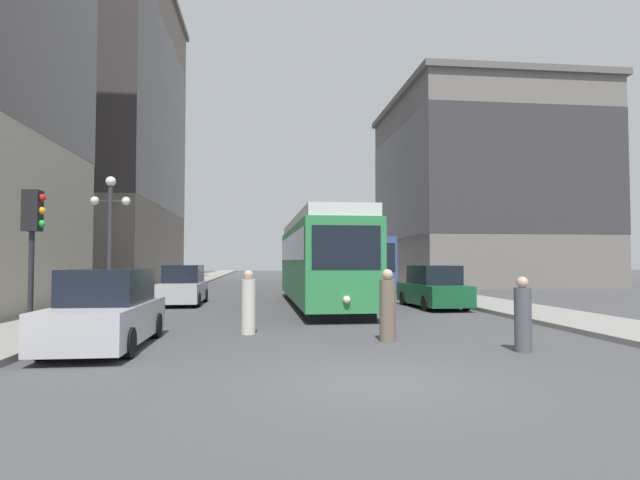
{
  "coord_description": "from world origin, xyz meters",
  "views": [
    {
      "loc": [
        -1.91,
        -8.59,
        2.01
      ],
      "look_at": [
        0.21,
        10.02,
        2.77
      ],
      "focal_mm": 29.25,
      "sensor_mm": 36.0,
      "label": 1
    }
  ],
  "objects_px": {
    "pedestrian_crossing_near": "(388,308)",
    "traffic_light_near_left": "(33,225)",
    "streetcar": "(319,259)",
    "parked_car_left_mid": "(107,311)",
    "lamp_post_left_near": "(110,222)",
    "pedestrian_on_sidewalk": "(248,304)",
    "parked_car_right_far": "(433,288)",
    "parked_car_left_near": "(183,286)",
    "transit_bus": "(353,262)",
    "pedestrian_crossing_far": "(523,317)"
  },
  "relations": [
    {
      "from": "pedestrian_on_sidewalk",
      "to": "parked_car_right_far",
      "type": "bearing_deg",
      "value": 8.3
    },
    {
      "from": "pedestrian_crossing_near",
      "to": "traffic_light_near_left",
      "type": "xyz_separation_m",
      "value": [
        -8.41,
        -0.16,
        2.0
      ]
    },
    {
      "from": "parked_car_right_far",
      "to": "lamp_post_left_near",
      "type": "distance_m",
      "value": 13.26
    },
    {
      "from": "transit_bus",
      "to": "pedestrian_crossing_far",
      "type": "xyz_separation_m",
      "value": [
        -0.67,
        -25.09,
        -1.17
      ]
    },
    {
      "from": "pedestrian_on_sidewalk",
      "to": "parked_car_left_mid",
      "type": "bearing_deg",
      "value": 174.49
    },
    {
      "from": "streetcar",
      "to": "parked_car_left_mid",
      "type": "distance_m",
      "value": 12.28
    },
    {
      "from": "pedestrian_on_sidewalk",
      "to": "pedestrian_crossing_near",
      "type": "bearing_deg",
      "value": -60.51
    },
    {
      "from": "transit_bus",
      "to": "pedestrian_on_sidewalk",
      "type": "height_order",
      "value": "transit_bus"
    },
    {
      "from": "transit_bus",
      "to": "parked_car_left_near",
      "type": "xyz_separation_m",
      "value": [
        -10.02,
        -11.37,
        -1.1
      ]
    },
    {
      "from": "pedestrian_crossing_far",
      "to": "lamp_post_left_near",
      "type": "relative_size",
      "value": 0.34
    },
    {
      "from": "pedestrian_crossing_near",
      "to": "lamp_post_left_near",
      "type": "bearing_deg",
      "value": 51.43
    },
    {
      "from": "parked_car_left_mid",
      "to": "parked_car_right_far",
      "type": "height_order",
      "value": "same"
    },
    {
      "from": "parked_car_left_near",
      "to": "traffic_light_near_left",
      "type": "relative_size",
      "value": 1.35
    },
    {
      "from": "streetcar",
      "to": "pedestrian_on_sidewalk",
      "type": "relative_size",
      "value": 8.11
    },
    {
      "from": "transit_bus",
      "to": "parked_car_right_far",
      "type": "height_order",
      "value": "transit_bus"
    },
    {
      "from": "streetcar",
      "to": "parked_car_right_far",
      "type": "xyz_separation_m",
      "value": [
        4.76,
        -1.47,
        -1.26
      ]
    },
    {
      "from": "streetcar",
      "to": "pedestrian_on_sidewalk",
      "type": "height_order",
      "value": "streetcar"
    },
    {
      "from": "parked_car_left_near",
      "to": "pedestrian_crossing_far",
      "type": "relative_size",
      "value": 2.85
    },
    {
      "from": "parked_car_left_mid",
      "to": "traffic_light_near_left",
      "type": "bearing_deg",
      "value": -179.71
    },
    {
      "from": "pedestrian_crossing_far",
      "to": "traffic_light_near_left",
      "type": "relative_size",
      "value": 0.48
    },
    {
      "from": "traffic_light_near_left",
      "to": "lamp_post_left_near",
      "type": "distance_m",
      "value": 6.99
    },
    {
      "from": "pedestrian_crossing_near",
      "to": "pedestrian_crossing_far",
      "type": "relative_size",
      "value": 1.09
    },
    {
      "from": "parked_car_left_mid",
      "to": "pedestrian_crossing_far",
      "type": "height_order",
      "value": "parked_car_left_mid"
    },
    {
      "from": "parked_car_right_far",
      "to": "pedestrian_crossing_near",
      "type": "height_order",
      "value": "parked_car_right_far"
    },
    {
      "from": "parked_car_left_near",
      "to": "pedestrian_crossing_far",
      "type": "bearing_deg",
      "value": -55.57
    },
    {
      "from": "parked_car_left_mid",
      "to": "lamp_post_left_near",
      "type": "distance_m",
      "value": 7.66
    },
    {
      "from": "pedestrian_on_sidewalk",
      "to": "lamp_post_left_near",
      "type": "bearing_deg",
      "value": 100.0
    },
    {
      "from": "parked_car_left_near",
      "to": "pedestrian_on_sidewalk",
      "type": "bearing_deg",
      "value": -72.35
    },
    {
      "from": "parked_car_left_mid",
      "to": "streetcar",
      "type": "bearing_deg",
      "value": 59.52
    },
    {
      "from": "parked_car_right_far",
      "to": "traffic_light_near_left",
      "type": "height_order",
      "value": "traffic_light_near_left"
    },
    {
      "from": "parked_car_left_near",
      "to": "parked_car_left_mid",
      "type": "bearing_deg",
      "value": -89.83
    },
    {
      "from": "pedestrian_on_sidewalk",
      "to": "traffic_light_near_left",
      "type": "distance_m",
      "value": 5.61
    },
    {
      "from": "pedestrian_on_sidewalk",
      "to": "parked_car_left_near",
      "type": "bearing_deg",
      "value": 72.52
    },
    {
      "from": "transit_bus",
      "to": "pedestrian_crossing_near",
      "type": "distance_m",
      "value": 23.54
    },
    {
      "from": "parked_car_left_near",
      "to": "parked_car_right_far",
      "type": "height_order",
      "value": "same"
    },
    {
      "from": "traffic_light_near_left",
      "to": "parked_car_left_near",
      "type": "bearing_deg",
      "value": 82.07
    },
    {
      "from": "streetcar",
      "to": "pedestrian_crossing_near",
      "type": "height_order",
      "value": "streetcar"
    },
    {
      "from": "parked_car_left_near",
      "to": "pedestrian_crossing_near",
      "type": "relative_size",
      "value": 2.62
    },
    {
      "from": "streetcar",
      "to": "parked_car_left_mid",
      "type": "height_order",
      "value": "streetcar"
    },
    {
      "from": "streetcar",
      "to": "lamp_post_left_near",
      "type": "height_order",
      "value": "lamp_post_left_near"
    },
    {
      "from": "lamp_post_left_near",
      "to": "pedestrian_crossing_near",
      "type": "bearing_deg",
      "value": -38.28
    },
    {
      "from": "traffic_light_near_left",
      "to": "pedestrian_crossing_far",
      "type": "bearing_deg",
      "value": -8.53
    },
    {
      "from": "transit_bus",
      "to": "parked_car_left_mid",
      "type": "relative_size",
      "value": 2.73
    },
    {
      "from": "parked_car_left_near",
      "to": "lamp_post_left_near",
      "type": "relative_size",
      "value": 0.96
    },
    {
      "from": "streetcar",
      "to": "traffic_light_near_left",
      "type": "xyz_separation_m",
      "value": [
        -7.85,
        -10.56,
        0.74
      ]
    },
    {
      "from": "parked_car_right_far",
      "to": "pedestrian_on_sidewalk",
      "type": "bearing_deg",
      "value": 41.58
    },
    {
      "from": "transit_bus",
      "to": "pedestrian_on_sidewalk",
      "type": "xyz_separation_m",
      "value": [
        -6.79,
        -21.6,
        -1.13
      ]
    },
    {
      "from": "parked_car_right_far",
      "to": "pedestrian_crossing_near",
      "type": "relative_size",
      "value": 2.66
    },
    {
      "from": "transit_bus",
      "to": "lamp_post_left_near",
      "type": "bearing_deg",
      "value": -127.71
    },
    {
      "from": "pedestrian_crossing_near",
      "to": "pedestrian_on_sidewalk",
      "type": "xyz_separation_m",
      "value": [
        -3.5,
        1.67,
        -0.02
      ]
    }
  ]
}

